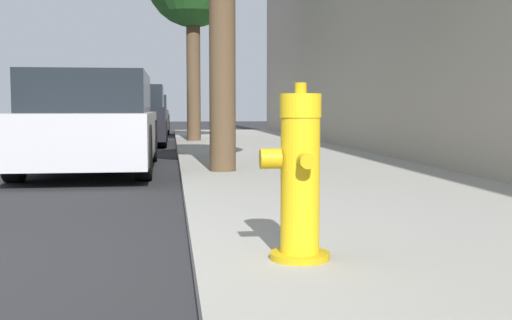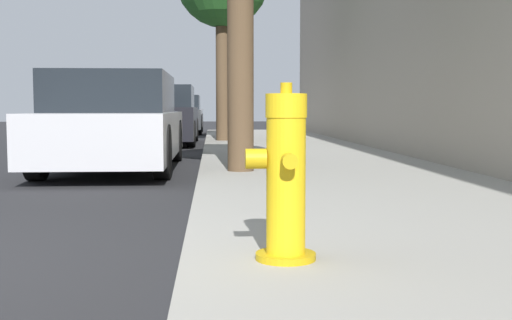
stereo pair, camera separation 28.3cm
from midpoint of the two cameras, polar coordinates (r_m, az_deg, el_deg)
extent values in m
cube|color=#99968E|center=(3.96, 21.25, -8.02)|extent=(3.39, 40.00, 0.11)
cylinder|color=#C39C11|center=(3.40, 5.06, -8.52)|extent=(0.32, 0.32, 0.04)
cylinder|color=yellow|center=(3.34, 5.11, -2.30)|extent=(0.20, 0.20, 0.71)
cylinder|color=yellow|center=(3.31, 5.16, 4.84)|extent=(0.21, 0.21, 0.12)
cylinder|color=#C39C11|center=(3.31, 5.17, 6.38)|extent=(0.06, 0.06, 0.06)
cylinder|color=#C39C11|center=(3.18, 5.54, -0.09)|extent=(0.08, 0.09, 0.08)
cylinder|color=#C39C11|center=(3.47, 4.75, 0.31)|extent=(0.08, 0.09, 0.08)
cylinder|color=#C39C11|center=(3.30, 2.45, 0.10)|extent=(0.11, 0.10, 0.10)
cube|color=#B7B7BC|center=(9.59, -11.48, 2.24)|extent=(1.71, 4.59, 0.65)
cube|color=black|center=(9.41, -11.69, 5.85)|extent=(1.57, 2.52, 0.55)
cylinder|color=black|center=(11.13, -14.46, 1.65)|extent=(0.20, 0.70, 0.70)
cylinder|color=black|center=(10.95, -6.46, 1.72)|extent=(0.20, 0.70, 0.70)
cylinder|color=black|center=(8.35, -18.03, 0.62)|extent=(0.20, 0.70, 0.70)
cylinder|color=black|center=(8.11, -7.35, 0.70)|extent=(0.20, 0.70, 0.70)
cube|color=black|center=(16.20, -7.88, 3.33)|extent=(1.71, 4.47, 0.75)
cube|color=black|center=(16.02, -7.95, 5.59)|extent=(1.57, 2.46, 0.52)
cylinder|color=black|center=(17.66, -10.07, 2.64)|extent=(0.20, 0.62, 0.62)
cylinder|color=black|center=(17.56, -5.04, 2.69)|extent=(0.20, 0.62, 0.62)
cylinder|color=black|center=(14.90, -11.21, 2.27)|extent=(0.20, 0.62, 0.62)
cylinder|color=black|center=(14.79, -5.25, 2.32)|extent=(0.20, 0.62, 0.62)
cube|color=silver|center=(23.10, -6.78, 3.67)|extent=(1.85, 4.52, 0.66)
cube|color=black|center=(22.92, -6.82, 5.10)|extent=(1.70, 2.49, 0.49)
cylinder|color=black|center=(24.56, -8.58, 3.30)|extent=(0.20, 0.70, 0.70)
cylinder|color=black|center=(24.48, -4.64, 3.33)|extent=(0.20, 0.70, 0.70)
cylinder|color=black|center=(21.76, -9.18, 3.12)|extent=(0.20, 0.70, 0.70)
cylinder|color=black|center=(21.68, -4.74, 3.16)|extent=(0.20, 0.70, 0.70)
cylinder|color=brown|center=(8.09, -0.38, 8.77)|extent=(0.33, 0.33, 2.75)
cylinder|color=brown|center=(15.78, -2.46, 7.45)|extent=(0.34, 0.34, 3.13)
camera|label=1|loc=(0.14, -88.20, 0.15)|focal=45.00mm
camera|label=2|loc=(0.14, 91.80, -0.15)|focal=45.00mm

